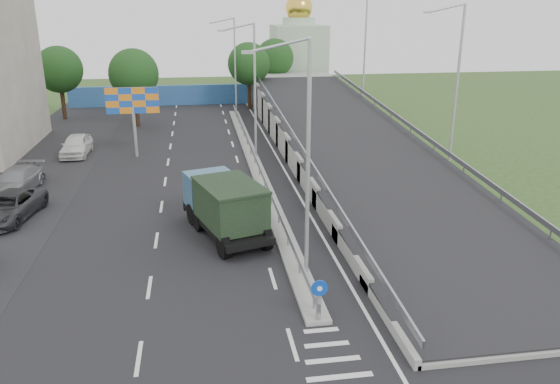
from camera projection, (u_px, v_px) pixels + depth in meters
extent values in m
plane|color=#2D4C1E|center=(332.00, 359.00, 18.51)|extent=(160.00, 160.00, 0.00)
cube|color=black|center=(217.00, 184.00, 36.79)|extent=(26.00, 90.00, 0.04)
cube|color=black|center=(14.00, 193.00, 34.92)|extent=(8.00, 90.00, 0.05)
cube|color=gray|center=(255.00, 165.00, 40.94)|extent=(1.00, 44.00, 0.20)
cube|color=gray|center=(413.00, 130.00, 41.99)|extent=(0.10, 50.00, 0.32)
cube|color=gray|center=(292.00, 134.00, 40.62)|extent=(0.10, 50.00, 0.32)
cube|color=gray|center=(255.00, 156.00, 40.73)|extent=(0.08, 44.00, 0.32)
cylinder|color=gray|center=(255.00, 159.00, 40.81)|extent=(0.09, 0.09, 0.60)
cylinder|color=black|center=(319.00, 305.00, 20.31)|extent=(0.20, 0.20, 1.20)
cylinder|color=#0C3FBF|center=(320.00, 288.00, 20.00)|extent=(0.64, 0.05, 0.64)
cylinder|color=white|center=(320.00, 289.00, 19.97)|extent=(0.20, 0.03, 0.20)
cylinder|color=#B2B5B7|center=(308.00, 164.00, 22.50)|extent=(0.18, 0.18, 10.00)
cylinder|color=#B2B5B7|center=(279.00, 45.00, 20.79)|extent=(2.57, 0.12, 0.66)
cube|color=#B2B5B7|center=(248.00, 52.00, 20.70)|extent=(0.50, 0.18, 0.12)
cylinder|color=#B2B5B7|center=(255.00, 92.00, 41.21)|extent=(0.18, 0.18, 10.00)
cylinder|color=#B2B5B7|center=(238.00, 27.00, 39.51)|extent=(2.57, 0.12, 0.66)
cube|color=#B2B5B7|center=(221.00, 31.00, 39.41)|extent=(0.50, 0.18, 0.12)
cylinder|color=#B2B5B7|center=(235.00, 66.00, 59.92)|extent=(0.18, 0.18, 10.00)
cylinder|color=#B2B5B7|center=(223.00, 20.00, 58.22)|extent=(2.57, 0.12, 0.66)
cube|color=#B2B5B7|center=(212.00, 23.00, 58.13)|extent=(0.50, 0.18, 0.12)
cube|color=#27528F|center=(197.00, 95.00, 66.21)|extent=(30.00, 0.50, 2.40)
cube|color=#B2CCAD|center=(298.00, 59.00, 74.65)|extent=(7.00, 7.00, 9.00)
cylinder|color=#B2CCAD|center=(299.00, 21.00, 73.04)|extent=(4.40, 4.40, 1.00)
sphere|color=gold|center=(299.00, 8.00, 72.49)|extent=(3.60, 3.60, 3.60)
cylinder|color=#B2B5B7|center=(135.00, 132.00, 42.77)|extent=(0.24, 0.24, 4.00)
cube|color=orange|center=(132.00, 100.00, 41.97)|extent=(4.00, 0.20, 2.00)
cylinder|color=black|center=(136.00, 106.00, 53.85)|extent=(0.44, 0.44, 4.00)
sphere|color=#0E3415|center=(134.00, 74.00, 52.82)|extent=(4.80, 4.80, 4.80)
cylinder|color=black|center=(249.00, 92.00, 63.07)|extent=(0.44, 0.44, 4.00)
sphere|color=#0E3415|center=(249.00, 64.00, 62.04)|extent=(4.80, 4.80, 4.80)
cylinder|color=black|center=(63.00, 100.00, 57.38)|extent=(0.44, 0.44, 4.00)
sphere|color=#0E3415|center=(59.00, 69.00, 56.35)|extent=(4.80, 4.80, 4.80)
cylinder|color=black|center=(275.00, 83.00, 70.20)|extent=(0.44, 0.44, 4.00)
sphere|color=#0E3415|center=(275.00, 58.00, 69.17)|extent=(4.80, 4.80, 4.80)
cylinder|color=black|center=(193.00, 214.00, 29.79)|extent=(0.72, 1.25, 1.19)
cylinder|color=black|center=(230.00, 208.00, 30.70)|extent=(0.72, 1.25, 1.19)
cylinder|color=black|center=(199.00, 220.00, 28.97)|extent=(0.72, 1.25, 1.19)
cylinder|color=black|center=(236.00, 214.00, 29.88)|extent=(0.72, 1.25, 1.19)
cylinder|color=black|center=(224.00, 247.00, 25.75)|extent=(0.72, 1.25, 1.19)
cylinder|color=black|center=(265.00, 238.00, 26.66)|extent=(0.72, 1.25, 1.19)
cube|color=black|center=(226.00, 222.00, 28.27)|extent=(4.39, 7.15, 0.32)
cube|color=#2D506E|center=(209.00, 188.00, 30.08)|extent=(2.89, 2.40, 1.84)
cube|color=black|center=(204.00, 176.00, 30.63)|extent=(1.98, 0.68, 0.76)
cube|color=black|center=(205.00, 203.00, 31.22)|extent=(2.42, 0.90, 0.54)
cube|color=black|center=(230.00, 204.00, 27.33)|extent=(3.71, 4.70, 1.95)
cube|color=black|center=(230.00, 185.00, 27.00)|extent=(3.85, 4.84, 0.13)
imported|color=#2D2F32|center=(8.00, 207.00, 30.41)|extent=(3.40, 5.81, 1.52)
imported|color=gray|center=(16.00, 181.00, 34.95)|extent=(2.88, 5.52, 1.53)
imported|color=silver|center=(76.00, 145.00, 43.64)|extent=(2.03, 4.93, 1.67)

